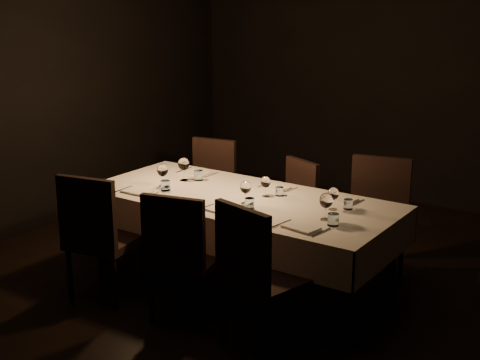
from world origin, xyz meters
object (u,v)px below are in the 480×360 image
Objects in this scene: chair_near_left at (98,232)px; chair_far_left at (209,184)px; chair_far_center at (293,204)px; chair_far_right at (376,215)px; dining_table at (240,206)px; chair_near_center at (181,252)px; chair_near_right at (257,271)px.

chair_far_left is at bearing -95.20° from chair_near_left.
chair_far_right reaches higher than chair_far_center.
chair_near_left reaches higher than dining_table.
dining_table is at bearing -51.28° from chair_far_left.
chair_near_left reaches higher than chair_near_center.
dining_table is 0.77m from chair_near_center.
chair_near_left reaches higher than chair_far_center.
chair_near_center is 1.04× the size of chair_far_left.
chair_near_center is 1.12× the size of chair_far_center.
chair_far_left is 1.77m from chair_far_right.
chair_near_right is at bearing -109.33° from chair_far_right.
chair_far_right is (0.82, -0.04, 0.06)m from chair_far_center.
chair_near_left is at bearing -7.31° from chair_near_center.
chair_near_center is 1.74m from chair_far_right.
dining_table is at bearing -34.80° from chair_near_right.
chair_near_center is at bearing 174.83° from chair_near_left.
chair_far_left is at bearing 165.82° from chair_far_right.
chair_near_right reaches higher than chair_near_center.
chair_near_left is 1.00× the size of chair_near_right.
chair_far_center is at bearing -10.49° from chair_far_left.
chair_near_right is 1.08× the size of chair_far_left.
chair_near_left is (-0.75, -0.84, -0.13)m from dining_table.
chair_near_left is 1.16× the size of chair_far_center.
chair_near_right reaches higher than dining_table.
chair_near_left is at bearing -147.34° from chair_far_right.
chair_far_right is at bearing 19.03° from chair_far_center.
chair_far_left is (-1.59, 1.59, -0.04)m from chair_near_right.
chair_near_center is 0.97× the size of chair_far_right.
chair_far_left is at bearing 138.49° from dining_table.
chair_far_center is (-0.63, 1.58, -0.07)m from chair_near_right.
chair_near_right reaches higher than chair_far_right.
chair_far_right is at bearing -82.26° from chair_near_right.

